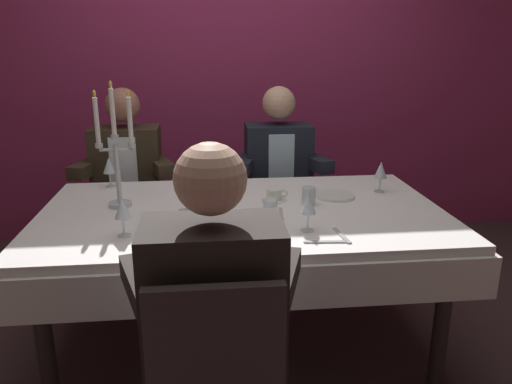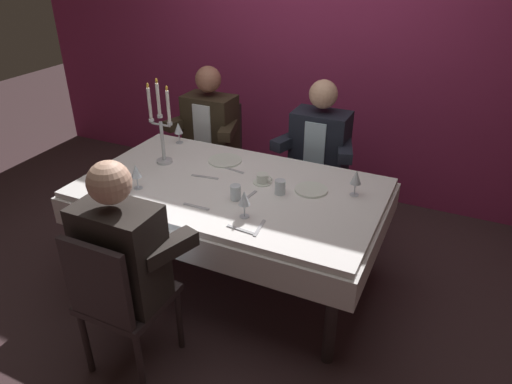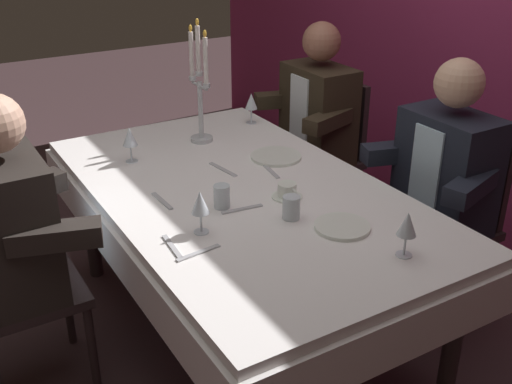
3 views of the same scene
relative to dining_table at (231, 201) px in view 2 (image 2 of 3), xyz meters
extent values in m
plane|color=#412D2F|center=(0.00, 0.00, -0.62)|extent=(12.00, 12.00, 0.00)
cube|color=#9A2B59|center=(0.00, 1.66, 0.73)|extent=(6.00, 0.12, 2.70)
cube|color=white|center=(0.00, 0.00, 0.10)|extent=(1.90, 1.10, 0.04)
cube|color=white|center=(0.00, 0.00, -0.01)|extent=(1.94, 1.14, 0.18)
cylinder|color=#2F2425|center=(-0.83, -0.43, -0.27)|extent=(0.07, 0.07, 0.70)
cylinder|color=#2F2425|center=(0.83, -0.43, -0.27)|extent=(0.07, 0.07, 0.70)
cylinder|color=#2F2425|center=(-0.83, 0.43, -0.27)|extent=(0.07, 0.07, 0.70)
cylinder|color=#2F2425|center=(0.83, 0.43, -0.27)|extent=(0.07, 0.07, 0.70)
cylinder|color=silver|center=(-0.59, 0.11, 0.13)|extent=(0.11, 0.11, 0.02)
cylinder|color=silver|center=(-0.59, 0.11, 0.28)|extent=(0.02, 0.02, 0.28)
cylinder|color=silver|center=(-0.59, 0.11, 0.46)|extent=(0.04, 0.04, 0.02)
cylinder|color=white|center=(-0.59, 0.11, 0.57)|extent=(0.02, 0.02, 0.21)
ellipsoid|color=yellow|center=(-0.59, 0.11, 0.70)|extent=(0.02, 0.02, 0.03)
cylinder|color=silver|center=(-0.55, 0.11, 0.40)|extent=(0.07, 0.01, 0.01)
cylinder|color=silver|center=(-0.51, 0.11, 0.42)|extent=(0.04, 0.04, 0.02)
cylinder|color=white|center=(-0.51, 0.11, 0.53)|extent=(0.02, 0.02, 0.21)
ellipsoid|color=yellow|center=(-0.51, 0.11, 0.66)|extent=(0.02, 0.02, 0.03)
cylinder|color=silver|center=(-0.62, 0.11, 0.40)|extent=(0.07, 0.01, 0.01)
cylinder|color=silver|center=(-0.66, 0.11, 0.42)|extent=(0.04, 0.04, 0.02)
cylinder|color=white|center=(-0.66, 0.11, 0.53)|extent=(0.02, 0.02, 0.21)
ellipsoid|color=yellow|center=(-0.66, 0.11, 0.66)|extent=(0.02, 0.02, 0.03)
cylinder|color=white|center=(0.49, 0.15, 0.13)|extent=(0.21, 0.21, 0.01)
cylinder|color=white|center=(-0.21, 0.31, 0.13)|extent=(0.24, 0.24, 0.01)
cylinder|color=silver|center=(0.75, 0.21, 0.12)|extent=(0.06, 0.06, 0.00)
cylinder|color=silver|center=(0.75, 0.21, 0.16)|extent=(0.01, 0.01, 0.07)
cone|color=silver|center=(0.75, 0.21, 0.24)|extent=(0.07, 0.07, 0.08)
cylinder|color=silver|center=(0.25, -0.31, 0.12)|extent=(0.06, 0.06, 0.00)
cylinder|color=silver|center=(0.25, -0.31, 0.16)|extent=(0.01, 0.01, 0.07)
cone|color=silver|center=(0.25, -0.31, 0.24)|extent=(0.07, 0.07, 0.08)
cylinder|color=#E0D172|center=(0.25, -0.31, 0.22)|extent=(0.04, 0.04, 0.03)
cylinder|color=silver|center=(-0.69, 0.46, 0.12)|extent=(0.06, 0.06, 0.00)
cylinder|color=silver|center=(-0.69, 0.46, 0.16)|extent=(0.01, 0.01, 0.07)
cone|color=silver|center=(-0.69, 0.46, 0.24)|extent=(0.07, 0.07, 0.08)
cylinder|color=#E0D172|center=(-0.69, 0.46, 0.22)|extent=(0.04, 0.04, 0.03)
cylinder|color=silver|center=(-0.51, -0.29, 0.12)|extent=(0.06, 0.06, 0.00)
cylinder|color=silver|center=(-0.51, -0.29, 0.16)|extent=(0.01, 0.01, 0.07)
cone|color=silver|center=(-0.51, -0.29, 0.24)|extent=(0.07, 0.07, 0.08)
cylinder|color=#E0D172|center=(-0.51, -0.29, 0.22)|extent=(0.04, 0.04, 0.03)
cylinder|color=silver|center=(0.33, 0.03, 0.16)|extent=(0.07, 0.07, 0.09)
cylinder|color=silver|center=(0.11, -0.15, 0.17)|extent=(0.06, 0.06, 0.09)
cylinder|color=white|center=(0.17, 0.12, 0.12)|extent=(0.12, 0.12, 0.01)
cylinder|color=white|center=(0.17, 0.12, 0.15)|extent=(0.08, 0.08, 0.05)
torus|color=white|center=(0.22, 0.12, 0.15)|extent=(0.04, 0.01, 0.04)
cube|color=#B7B7BC|center=(0.17, -0.09, 0.12)|extent=(0.04, 0.17, 0.01)
cube|color=#B7B7BC|center=(0.38, -0.38, 0.12)|extent=(0.04, 0.17, 0.01)
cube|color=#B7B7BC|center=(0.29, -0.44, 0.12)|extent=(0.17, 0.03, 0.01)
cube|color=#B7B7BC|center=(-0.05, -0.33, 0.12)|extent=(0.17, 0.02, 0.01)
cube|color=#B7B7BC|center=(-0.09, 0.20, 0.12)|extent=(0.17, 0.04, 0.01)
cube|color=#B7B7BC|center=(-0.21, 0.03, 0.12)|extent=(0.19, 0.04, 0.01)
cylinder|color=#2F2425|center=(-0.84, 0.70, -0.41)|extent=(0.04, 0.04, 0.42)
cylinder|color=#2F2425|center=(-0.48, 0.70, -0.41)|extent=(0.04, 0.04, 0.42)
cylinder|color=#2F2425|center=(-0.84, 1.06, -0.41)|extent=(0.04, 0.04, 0.42)
cylinder|color=#2F2425|center=(-0.48, 1.06, -0.41)|extent=(0.04, 0.04, 0.42)
cube|color=#2F2425|center=(-0.66, 0.88, -0.18)|extent=(0.42, 0.42, 0.04)
cube|color=#2F2425|center=(-0.66, 1.07, 0.06)|extent=(0.38, 0.04, 0.44)
cube|color=#32281B|center=(-0.66, 0.88, 0.11)|extent=(0.42, 0.26, 0.54)
cube|color=white|center=(-0.66, 0.75, 0.14)|extent=(0.16, 0.01, 0.40)
sphere|color=#9E644E|center=(-0.66, 0.88, 0.51)|extent=(0.21, 0.21, 0.21)
cube|color=#32281B|center=(-0.88, 0.78, 0.15)|extent=(0.19, 0.34, 0.08)
cube|color=#32281B|center=(-0.44, 0.78, 0.15)|extent=(0.19, 0.34, 0.08)
cylinder|color=#2F2425|center=(0.02, -0.70, -0.41)|extent=(0.04, 0.04, 0.42)
cylinder|color=#2F2425|center=(-0.34, -0.70, -0.41)|extent=(0.04, 0.04, 0.42)
cylinder|color=#2F2425|center=(0.02, -1.06, -0.41)|extent=(0.04, 0.04, 0.42)
cylinder|color=#2F2425|center=(-0.34, -1.06, -0.41)|extent=(0.04, 0.04, 0.42)
cube|color=#2F2425|center=(-0.16, -0.88, -0.18)|extent=(0.42, 0.42, 0.04)
cube|color=#2F2425|center=(-0.16, -1.07, 0.06)|extent=(0.38, 0.04, 0.44)
cube|color=#2A2420|center=(-0.16, -0.88, 0.11)|extent=(0.42, 0.26, 0.54)
cube|color=#ACD2EE|center=(-0.16, -0.75, 0.14)|extent=(0.16, 0.01, 0.40)
sphere|color=#DCA88B|center=(-0.16, -0.88, 0.51)|extent=(0.21, 0.21, 0.21)
cube|color=#2A2420|center=(0.06, -0.78, 0.15)|extent=(0.19, 0.34, 0.08)
cube|color=#2A2420|center=(-0.38, -0.78, 0.15)|extent=(0.19, 0.34, 0.08)
cylinder|color=#2F2425|center=(0.12, 0.70, -0.41)|extent=(0.04, 0.04, 0.42)
cylinder|color=#2F2425|center=(0.48, 0.70, -0.41)|extent=(0.04, 0.04, 0.42)
cylinder|color=#2F2425|center=(0.12, 1.06, -0.41)|extent=(0.04, 0.04, 0.42)
cylinder|color=#2F2425|center=(0.48, 1.06, -0.41)|extent=(0.04, 0.04, 0.42)
cube|color=#2F2425|center=(0.30, 0.88, -0.18)|extent=(0.42, 0.42, 0.04)
cube|color=#2F2425|center=(0.30, 1.07, 0.06)|extent=(0.38, 0.04, 0.44)
cube|color=black|center=(0.30, 0.88, 0.11)|extent=(0.42, 0.26, 0.54)
cube|color=silver|center=(0.30, 0.75, 0.14)|extent=(0.16, 0.01, 0.40)
sphere|color=#DBA786|center=(0.30, 0.88, 0.51)|extent=(0.21, 0.21, 0.21)
cube|color=black|center=(0.08, 0.78, 0.15)|extent=(0.19, 0.34, 0.08)
cube|color=black|center=(0.52, 0.78, 0.15)|extent=(0.19, 0.34, 0.08)
camera|label=1|loc=(-0.17, -2.23, 0.88)|focal=34.78mm
camera|label=2|loc=(1.27, -2.33, 1.50)|focal=32.90mm
camera|label=3|loc=(2.03, -1.14, 1.21)|focal=43.40mm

